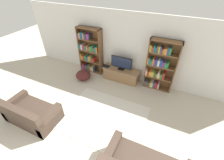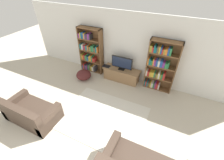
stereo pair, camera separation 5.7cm
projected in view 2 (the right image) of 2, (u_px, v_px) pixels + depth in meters
wall_back at (128, 48)px, 5.59m from camera, size 8.80×0.06×2.60m
bookshelf_left at (90, 51)px, 6.24m from camera, size 1.01×0.30×1.91m
bookshelf_right at (160, 66)px, 5.25m from camera, size 1.01×0.30×1.91m
tv_stand at (121, 74)px, 6.04m from camera, size 1.47×0.49×0.51m
television at (122, 63)px, 5.70m from camera, size 0.83×0.16×0.54m
laptop at (106, 66)px, 6.04m from camera, size 0.30×0.20×0.03m
area_rug at (103, 117)px, 4.63m from camera, size 2.49×1.98×0.02m
couch_left_sectional at (31, 113)px, 4.44m from camera, size 1.56×0.88×0.80m
beanbag_ottoman at (84, 75)px, 6.12m from camera, size 0.60×0.60×0.39m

